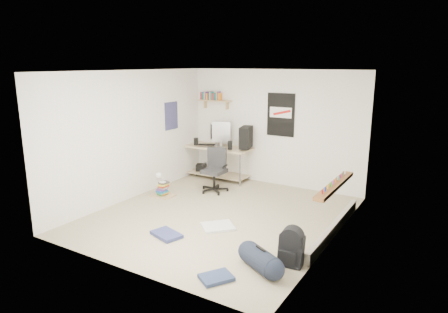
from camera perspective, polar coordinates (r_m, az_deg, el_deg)
The scene contains 26 objects.
floor at distance 7.14m, azimuth -0.66°, elevation -8.43°, with size 4.00×4.50×0.01m, color gray.
ceiling at distance 6.63m, azimuth -0.72°, elevation 12.16°, with size 4.00×4.50×0.01m, color white.
back_wall at distance 8.73m, azimuth 7.19°, elevation 4.06°, with size 4.00×0.01×2.50m, color silver.
left_wall at distance 8.00m, azimuth -12.98°, elevation 2.97°, with size 0.01×4.50×2.50m, color silver.
right_wall at distance 5.98m, azimuth 15.82°, elevation -0.62°, with size 0.01×4.50×2.50m, color silver.
desk at distance 9.31m, azimuth -1.08°, elevation -0.83°, with size 1.74×0.76×0.79m, color tan.
monitor_left at distance 9.18m, azimuth -1.11°, elevation 2.96°, with size 0.36×0.09×0.39m, color #96959A.
monitor_right at distance 9.02m, azimuth -0.40°, elevation 2.99°, with size 0.42×0.10×0.46m, color #A6A7AC.
pc_tower at distance 8.79m, azimuth 3.14°, elevation 2.75°, with size 0.22×0.45×0.48m, color black.
keyboard at distance 9.14m, azimuth -2.50°, elevation 1.71°, with size 0.37×0.13×0.02m, color black.
speaker_left at distance 9.13m, azimuth -4.02°, elevation 2.15°, with size 0.08×0.08×0.17m, color black.
speaker_right at distance 8.65m, azimuth 0.86°, elevation 1.63°, with size 0.09×0.09×0.19m, color black.
office_chair at distance 8.27m, azimuth -1.42°, elevation -1.75°, with size 0.59×0.59×0.91m, color #252528.
wall_shelf at distance 9.25m, azimuth -1.30°, elevation 7.98°, with size 0.80×0.22×0.24m, color tan.
poster_back_wall at distance 8.61m, azimuth 8.10°, elevation 5.91°, with size 0.62×0.03×0.92m, color black.
poster_left_wall at distance 8.84m, azimuth -7.54°, elevation 5.79°, with size 0.02×0.42×0.60m, color navy.
window at distance 6.24m, azimuth 16.21°, elevation 1.80°, with size 0.10×1.50×1.26m, color brown.
baseboard_heater at distance 6.63m, azimuth 15.48°, elevation -9.80°, with size 0.08×2.50×0.18m, color #B7B2A8.
backpack at distance 5.52m, azimuth 9.59°, elevation -13.12°, with size 0.32×0.26×0.43m, color black.
duffel_bag at distance 5.36m, azimuth 5.22°, elevation -14.52°, with size 0.29×0.29×0.57m, color black.
tshirt at distance 6.62m, azimuth -0.89°, elevation -9.98°, with size 0.50×0.42×0.04m, color silver.
jeans_a at distance 6.38m, azimuth -8.23°, elevation -10.95°, with size 0.49×0.31×0.05m, color navy.
jeans_b at distance 5.19m, azimuth -1.12°, elevation -16.89°, with size 0.39×0.29×0.05m, color navy.
book_stack at distance 8.18m, azimuth -8.77°, elevation -4.57°, with size 0.39×0.32×0.27m, color olive.
desk_lamp at distance 8.08m, azimuth -8.81°, elevation -3.08°, with size 0.13×0.22×0.22m, color white.
subwoofer at distance 9.58m, azimuth -3.28°, elevation -1.84°, with size 0.22×0.22×0.25m, color black.
Camera 1 is at (3.52, -5.62, 2.64)m, focal length 32.00 mm.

